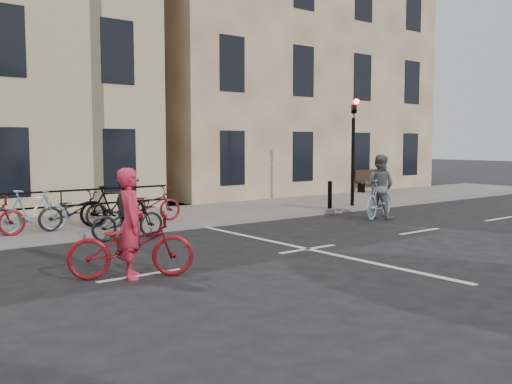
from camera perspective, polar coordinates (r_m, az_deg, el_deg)
ground at (r=12.52m, az=5.18°, el=-5.72°), size 120.00×120.00×0.00m
sidewalk at (r=15.75m, az=-21.36°, el=-3.56°), size 46.00×4.00×0.15m
building_east at (r=28.30m, az=0.37°, el=12.77°), size 14.00×10.00×12.00m
traffic_light at (r=19.78m, az=9.71°, el=5.30°), size 0.18×0.30×3.90m
bollard_east at (r=18.92m, az=7.39°, el=-0.27°), size 0.14×0.14×0.90m
bollard_west at (r=20.69m, az=12.06°, el=0.11°), size 0.14×0.14×0.90m
bench at (r=25.67m, az=11.24°, el=1.21°), size 1.60×0.41×0.97m
parked_bikes at (r=14.67m, az=-21.65°, el=-1.94°), size 8.30×1.23×1.05m
cyclist_pink at (r=10.00m, az=-12.37°, el=-4.71°), size 2.25×1.56×1.90m
cyclist_grey at (r=17.73m, az=12.24°, el=-0.08°), size 2.09×1.22×1.95m
cyclist_dark at (r=14.00m, az=-12.71°, el=-2.04°), size 1.84×1.06×1.63m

